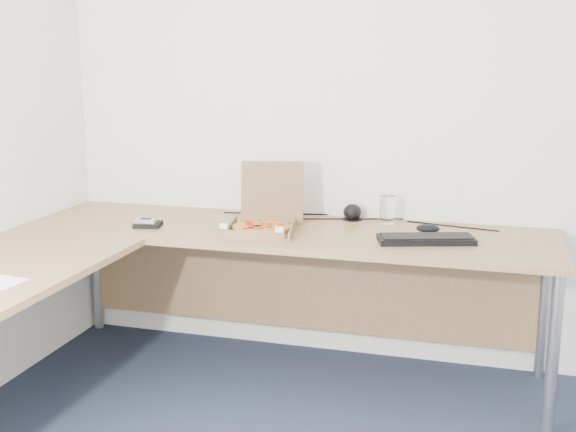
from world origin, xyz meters
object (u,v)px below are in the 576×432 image
(drinking_glass, at_px, (388,210))
(wallet, at_px, (148,225))
(desk, at_px, (185,253))
(pizza_box, at_px, (263,224))
(keyboard, at_px, (426,239))

(drinking_glass, bearing_deg, wallet, -160.73)
(desk, xyz_separation_m, pizza_box, (0.24, 0.35, 0.07))
(wallet, bearing_deg, pizza_box, -6.05)
(pizza_box, xyz_separation_m, keyboard, (0.75, 0.00, -0.02))
(desk, height_order, drinking_glass, drinking_glass)
(pizza_box, height_order, drinking_glass, pizza_box)
(desk, distance_m, pizza_box, 0.43)
(pizza_box, bearing_deg, keyboard, -10.62)
(drinking_glass, xyz_separation_m, keyboard, (0.22, -0.32, -0.05))
(desk, relative_size, keyboard, 6.04)
(desk, bearing_deg, drinking_glass, 40.96)
(keyboard, distance_m, wallet, 1.31)
(keyboard, relative_size, wallet, 3.34)
(drinking_glass, bearing_deg, pizza_box, -148.60)
(pizza_box, relative_size, drinking_glass, 2.58)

